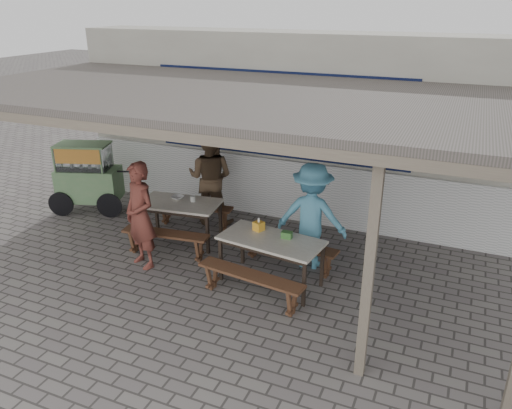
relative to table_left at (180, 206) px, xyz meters
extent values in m
plane|color=#635E5A|center=(1.36, -1.26, -0.67)|extent=(60.00, 60.00, 0.00)
cube|color=#B3B0A0|center=(1.36, 2.34, 1.08)|extent=(9.00, 1.20, 3.50)
cube|color=white|center=(1.36, 1.71, -0.07)|extent=(9.00, 0.10, 1.20)
cube|color=#0D1A3F|center=(1.16, 1.72, 1.38)|extent=(5.00, 0.03, 1.60)
cube|color=#544C48|center=(1.36, -0.26, 2.08)|extent=(9.00, 4.20, 0.12)
cube|color=#6E6553|center=(1.36, -2.31, 1.98)|extent=(9.00, 0.12, 0.12)
cube|color=#6E6553|center=(3.71, -2.16, 0.68)|extent=(0.11, 0.11, 2.70)
cube|color=beige|center=(0.00, 0.00, 0.06)|extent=(1.48, 0.94, 0.04)
cube|color=black|center=(0.00, 0.00, 0.00)|extent=(1.37, 0.83, 0.06)
cube|color=black|center=(-0.59, -0.40, -0.32)|extent=(0.05, 0.05, 0.71)
cube|color=black|center=(0.67, -0.24, -0.32)|extent=(0.05, 0.05, 0.71)
cube|color=black|center=(-0.67, 0.24, -0.32)|extent=(0.05, 0.05, 0.71)
cube|color=black|center=(0.59, 0.40, -0.32)|extent=(0.05, 0.05, 0.71)
cube|color=brown|center=(0.08, -0.61, -0.24)|extent=(1.51, 0.47, 0.04)
cube|color=brown|center=(-0.51, -0.69, -0.47)|extent=(0.09, 0.28, 0.41)
cube|color=brown|center=(0.67, -0.54, -0.47)|extent=(0.09, 0.28, 0.41)
cube|color=brown|center=(-0.08, 0.61, -0.24)|extent=(1.51, 0.47, 0.04)
cube|color=brown|center=(-0.67, 0.54, -0.47)|extent=(0.09, 0.28, 0.41)
cube|color=brown|center=(0.51, 0.69, -0.47)|extent=(0.09, 0.28, 0.41)
cube|color=beige|center=(2.01, -0.71, 0.06)|extent=(1.62, 0.94, 0.04)
cube|color=black|center=(2.01, -0.71, 0.00)|extent=(1.51, 0.83, 0.06)
cube|color=black|center=(1.27, -0.93, -0.32)|extent=(0.05, 0.05, 0.71)
cube|color=black|center=(2.67, -1.11, -0.32)|extent=(0.05, 0.05, 0.71)
cube|color=black|center=(1.35, -0.31, -0.32)|extent=(0.05, 0.05, 0.71)
cube|color=black|center=(2.75, -0.49, -0.32)|extent=(0.05, 0.05, 0.71)
cube|color=brown|center=(1.93, -1.30, -0.24)|extent=(1.66, 0.49, 0.04)
cube|color=brown|center=(1.27, -1.21, -0.47)|extent=(0.09, 0.28, 0.41)
cube|color=brown|center=(2.60, -1.39, -0.47)|extent=(0.09, 0.28, 0.41)
cube|color=brown|center=(2.09, -0.12, -0.24)|extent=(1.66, 0.49, 0.04)
cube|color=brown|center=(1.43, -0.03, -0.47)|extent=(0.09, 0.28, 0.41)
cube|color=brown|center=(2.75, -0.21, -0.47)|extent=(0.09, 0.28, 0.41)
cube|color=#6C8B5D|center=(-2.44, 0.51, -0.09)|extent=(1.35, 0.99, 0.63)
cube|color=#6C8B5D|center=(-2.44, 0.51, -0.42)|extent=(1.30, 0.94, 0.05)
cylinder|color=black|center=(-2.80, 0.02, -0.42)|extent=(0.49, 0.21, 0.50)
cylinder|color=black|center=(-1.86, 0.34, -0.42)|extent=(0.49, 0.21, 0.50)
cube|color=silver|center=(-2.49, 0.49, 0.48)|extent=(1.11, 0.83, 0.50)
cube|color=#6C8B5D|center=(-2.49, 0.49, 0.72)|extent=(1.16, 0.88, 0.04)
cube|color=#C1522D|center=(-2.39, 0.22, 0.56)|extent=(0.86, 0.31, 0.29)
cylinder|color=black|center=(-1.76, 0.74, 0.18)|extent=(0.61, 0.24, 0.04)
imported|color=brown|center=(-0.10, -1.00, 0.20)|extent=(0.75, 0.63, 1.75)
imported|color=brown|center=(0.11, 0.95, 0.25)|extent=(0.97, 0.79, 1.84)
imported|color=#519BBB|center=(2.39, 0.07, 0.20)|extent=(1.17, 0.73, 1.74)
cube|color=gold|center=(1.73, -0.50, 0.15)|extent=(0.18, 0.18, 0.14)
cube|color=#3C7233|center=(2.22, -0.59, 0.13)|extent=(0.16, 0.11, 0.10)
cylinder|color=silver|center=(0.20, 0.13, 0.13)|extent=(0.09, 0.09, 0.10)
imported|color=white|center=(-0.11, 0.13, 0.10)|extent=(0.25, 0.25, 0.05)
camera|label=1|loc=(4.43, -6.91, 3.37)|focal=35.00mm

